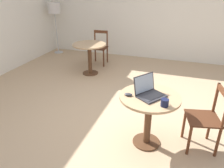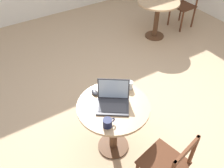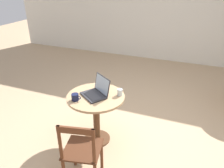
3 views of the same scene
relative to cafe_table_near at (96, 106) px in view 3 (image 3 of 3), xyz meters
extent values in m
plane|color=tan|center=(0.47, 0.46, -0.55)|extent=(16.00, 16.00, 0.00)
cube|color=silver|center=(0.47, 3.69, 0.80)|extent=(9.40, 0.06, 2.70)
cylinder|color=#51331E|center=(0.00, 0.00, -0.54)|extent=(0.37, 0.37, 0.02)
cylinder|color=#51331E|center=(0.00, 0.00, -0.20)|extent=(0.09, 0.09, 0.67)
cylinder|color=tan|center=(0.00, 0.00, 0.15)|extent=(0.75, 0.75, 0.03)
cylinder|color=#562D19|center=(-0.06, -0.53, -0.34)|extent=(0.04, 0.04, 0.43)
cylinder|color=#562D19|center=(0.27, -0.46, -0.34)|extent=(0.04, 0.04, 0.43)
cube|color=#492715|center=(0.15, -0.66, -0.12)|extent=(0.46, 0.46, 0.02)
cylinder|color=#562D19|center=(0.02, -0.86, 0.10)|extent=(0.04, 0.04, 0.41)
cylinder|color=#562D19|center=(0.35, -0.79, 0.10)|extent=(0.04, 0.04, 0.41)
cube|color=#562D19|center=(0.18, -0.82, 0.26)|extent=(0.37, 0.10, 0.07)
cube|color=#2D2D33|center=(-0.02, -0.02, 0.17)|extent=(0.40, 0.37, 0.02)
cube|color=#38383D|center=(-0.03, -0.04, 0.18)|extent=(0.30, 0.26, 0.00)
cube|color=#2D2D33|center=(0.06, 0.09, 0.29)|extent=(0.29, 0.23, 0.23)
cube|color=#9EB2C6|center=(0.05, 0.09, 0.30)|extent=(0.27, 0.21, 0.20)
ellipsoid|color=#2D2D33|center=(-0.08, 0.25, 0.18)|extent=(0.06, 0.10, 0.03)
cylinder|color=#141938|center=(-0.19, -0.19, 0.21)|extent=(0.09, 0.09, 0.09)
torus|color=#141938|center=(-0.13, -0.19, 0.21)|extent=(0.05, 0.01, 0.05)
cylinder|color=silver|center=(0.29, 0.13, 0.21)|extent=(0.07, 0.07, 0.09)
camera|label=1|loc=(-2.38, -0.31, 1.43)|focal=35.00mm
camera|label=2|loc=(-0.94, -1.47, 2.02)|focal=40.00mm
camera|label=3|loc=(1.09, -2.21, 1.56)|focal=35.00mm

